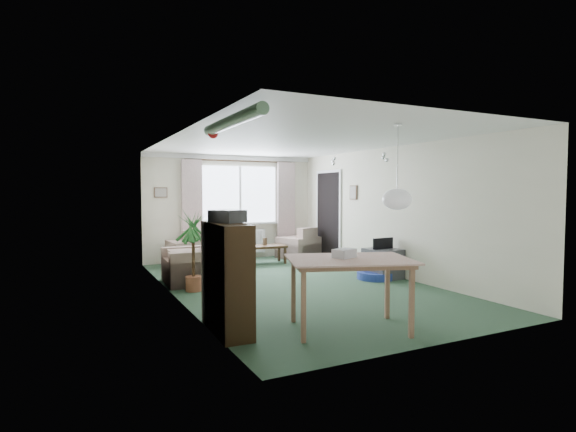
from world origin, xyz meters
name	(u,v)px	position (x,y,z in m)	size (l,w,h in m)	color
ground	(296,285)	(0.00, 0.00, 0.00)	(6.50, 6.50, 0.00)	#2D4C35
window	(240,195)	(0.20, 3.23, 1.50)	(1.80, 0.03, 1.30)	white
curtain_rod	(241,161)	(0.20, 3.15, 2.27)	(2.60, 0.03, 0.03)	black
curtain_left	(192,205)	(-0.95, 3.13, 1.27)	(0.45, 0.08, 2.00)	beige
curtain_right	(286,204)	(1.35, 3.13, 1.27)	(0.45, 0.08, 2.00)	beige
radiator	(241,242)	(0.20, 3.19, 0.40)	(1.20, 0.10, 0.55)	white
doorway	(329,216)	(1.99, 2.20, 1.00)	(0.03, 0.95, 2.00)	black
pendant_lamp	(397,199)	(0.20, -2.30, 1.48)	(0.36, 0.36, 0.36)	white
tinsel_garland	(232,121)	(-1.92, -2.30, 2.28)	(1.60, 1.60, 0.12)	#196626
bauble_cluster_a	(334,158)	(1.30, 0.90, 2.22)	(0.20, 0.20, 0.20)	silver
bauble_cluster_b	(385,154)	(1.60, -0.30, 2.22)	(0.20, 0.20, 0.20)	silver
wall_picture_back	(161,192)	(-1.60, 3.23, 1.55)	(0.28, 0.03, 0.22)	brown
wall_picture_right	(354,193)	(1.98, 1.20, 1.55)	(0.03, 0.24, 0.30)	brown
sofa	(206,246)	(-0.75, 2.75, 0.39)	(1.56, 0.83, 0.78)	beige
armchair_corner	(298,243)	(1.48, 2.73, 0.36)	(0.82, 0.77, 0.73)	beige
armchair_left	(192,258)	(-1.50, 0.98, 0.43)	(0.96, 0.91, 0.86)	beige
coffee_table	(265,254)	(0.45, 2.33, 0.20)	(0.88, 0.49, 0.40)	black
photo_frame	(265,242)	(0.46, 2.36, 0.48)	(0.12, 0.02, 0.16)	brown
bookshelf	(227,278)	(-1.84, -1.86, 0.61)	(0.33, 1.00, 1.23)	black
hifi_box	(227,216)	(-1.80, -1.80, 1.30)	(0.28, 0.35, 0.14)	#3A3A3F
houseplant	(193,251)	(-1.65, 0.33, 0.63)	(0.54, 0.54, 1.27)	#1F5A2B
dining_table	(349,295)	(-0.56, -2.41, 0.40)	(1.28, 0.85, 0.80)	tan
gift_box	(344,254)	(-0.59, -2.34, 0.86)	(0.25, 0.18, 0.12)	white
tv_cube	(383,263)	(1.70, -0.15, 0.27)	(0.53, 0.59, 0.53)	#3A3A3F
pet_bed	(375,275)	(1.54, -0.15, 0.07)	(0.66, 0.66, 0.13)	#203396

